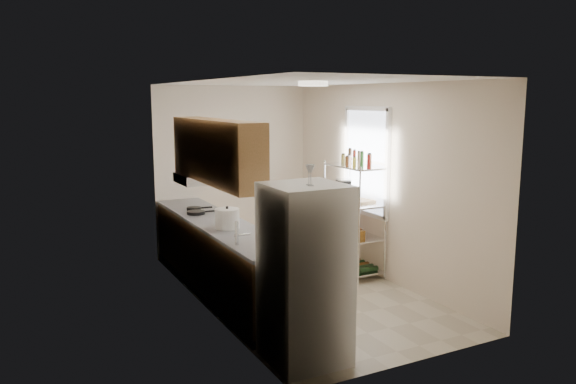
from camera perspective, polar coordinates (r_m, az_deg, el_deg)
name	(u,v)px	position (r m, az deg, el deg)	size (l,w,h in m)	color
room	(300,189)	(6.89, 1.25, 0.27)	(2.52, 4.42, 2.62)	#BEB39A
counter_run	(219,257)	(7.10, -7.06, -6.54)	(0.63, 3.51, 0.90)	#B47B4C
upper_cabinets	(215,151)	(6.49, -7.40, 4.15)	(0.33, 2.20, 0.72)	#B47B4C
range_hood	(199,178)	(7.31, -9.07, 1.39)	(0.50, 0.60, 0.12)	#B7BABC
window	(366,161)	(7.80, 7.95, 3.11)	(0.06, 1.00, 1.46)	white
bakers_rack	(355,195)	(7.69, 6.77, -0.28)	(0.45, 0.90, 1.73)	silver
ceiling_dome	(313,84)	(6.54, 2.57, 10.93)	(0.34, 0.34, 0.06)	white
refrigerator	(305,274)	(5.15, 1.72, -8.33)	(0.68, 0.68, 1.66)	white
wine_glass_a	(309,175)	(4.90, 2.14, 1.74)	(0.06, 0.06, 0.18)	silver
wine_glass_b	(311,175)	(4.86, 2.34, 1.73)	(0.07, 0.07, 0.19)	silver
rice_cooker	(227,218)	(6.61, -6.19, -2.69)	(0.29, 0.29, 0.23)	white
frying_pan_large	(196,213)	(7.48, -9.33, -2.08)	(0.24, 0.24, 0.04)	black
frying_pan_small	(194,209)	(7.75, -9.54, -1.68)	(0.20, 0.20, 0.04)	black
cutting_board	(355,200)	(7.72, 6.84, -0.86)	(0.37, 0.47, 0.03)	tan
espresso_machine	(343,189)	(7.96, 5.64, 0.34)	(0.15, 0.23, 0.27)	black
storage_bag	(346,225)	(7.95, 5.96, -3.32)	(0.11, 0.15, 0.17)	maroon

